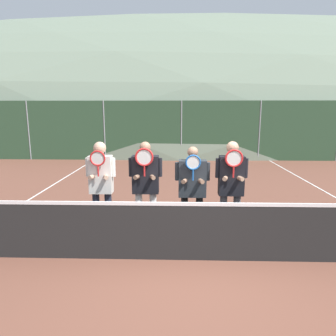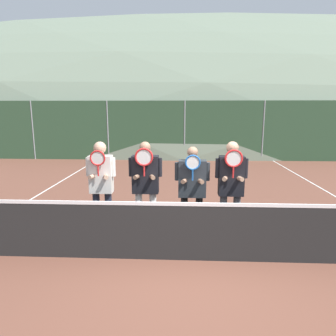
{
  "view_description": "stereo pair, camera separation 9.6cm",
  "coord_description": "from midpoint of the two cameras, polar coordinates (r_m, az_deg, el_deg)",
  "views": [
    {
      "loc": [
        -0.21,
        -4.5,
        2.42
      ],
      "look_at": [
        -0.37,
        1.0,
        1.33
      ],
      "focal_mm": 32.0,
      "sensor_mm": 36.0,
      "label": 1
    },
    {
      "loc": [
        -0.11,
        -4.5,
        2.42
      ],
      "look_at": [
        -0.37,
        1.0,
        1.33
      ],
      "focal_mm": 32.0,
      "sensor_mm": 36.0,
      "label": 2
    }
  ],
  "objects": [
    {
      "name": "ground_plane",
      "position": [
        5.11,
        4.37,
        -17.08
      ],
      "size": [
        120.0,
        120.0,
        0.0
      ],
      "primitive_type": "plane",
      "color": "brown"
    },
    {
      "name": "hill_distant",
      "position": [
        53.9,
        2.9,
        8.6
      ],
      "size": [
        143.43,
        79.68,
        27.89
      ],
      "color": "slate",
      "rests_on": "ground_plane"
    },
    {
      "name": "clubhouse_building",
      "position": [
        22.77,
        -0.93,
        9.29
      ],
      "size": [
        23.9,
        5.5,
        3.29
      ],
      "color": "#9EA3A8",
      "rests_on": "ground_plane"
    },
    {
      "name": "fence_back",
      "position": [
        14.25,
        3.37,
        7.07
      ],
      "size": [
        22.04,
        0.06,
        2.8
      ],
      "color": "gray",
      "rests_on": "ground_plane"
    },
    {
      "name": "tennis_net",
      "position": [
        4.89,
        4.46,
        -11.86
      ],
      "size": [
        11.33,
        0.09,
        1.08
      ],
      "color": "gray",
      "rests_on": "ground_plane"
    },
    {
      "name": "court_line_left_sideline",
      "position": [
        8.86,
        -24.78,
        -5.69
      ],
      "size": [
        0.05,
        16.0,
        0.01
      ],
      "primitive_type": "cube",
      "color": "white",
      "rests_on": "ground_plane"
    },
    {
      "name": "player_leftmost",
      "position": [
        5.7,
        -12.12,
        -2.54
      ],
      "size": [
        0.55,
        0.34,
        1.84
      ],
      "color": "#232838",
      "rests_on": "ground_plane"
    },
    {
      "name": "player_center_left",
      "position": [
        5.56,
        -3.82,
        -2.64
      ],
      "size": [
        0.62,
        0.34,
        1.84
      ],
      "color": "white",
      "rests_on": "ground_plane"
    },
    {
      "name": "player_center_right",
      "position": [
        5.47,
        5.11,
        -3.47
      ],
      "size": [
        0.63,
        0.34,
        1.76
      ],
      "color": "black",
      "rests_on": "ground_plane"
    },
    {
      "name": "player_rightmost",
      "position": [
        5.47,
        12.41,
        -2.97
      ],
      "size": [
        0.58,
        0.34,
        1.86
      ],
      "color": "#56565B",
      "rests_on": "ground_plane"
    },
    {
      "name": "car_far_left",
      "position": [
        18.43,
        -17.23,
        6.09
      ],
      "size": [
        4.41,
        1.94,
        1.86
      ],
      "color": "#B2B7BC",
      "rests_on": "ground_plane"
    },
    {
      "name": "car_left_of_center",
      "position": [
        17.76,
        -0.58,
        6.24
      ],
      "size": [
        4.48,
        2.01,
        1.73
      ],
      "color": "black",
      "rests_on": "ground_plane"
    },
    {
      "name": "car_center",
      "position": [
        17.91,
        16.89,
        5.83
      ],
      "size": [
        4.69,
        1.93,
        1.75
      ],
      "color": "navy",
      "rests_on": "ground_plane"
    }
  ]
}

